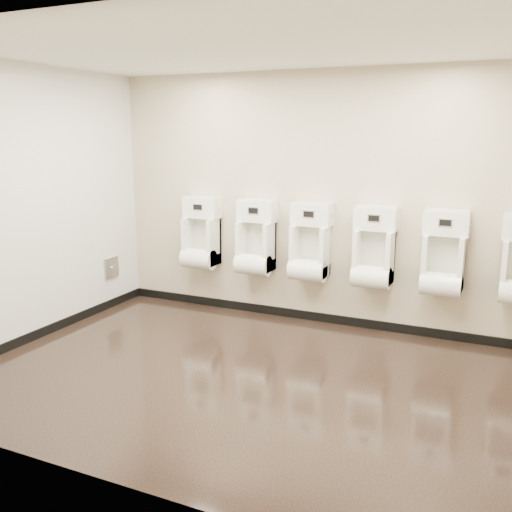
{
  "coord_description": "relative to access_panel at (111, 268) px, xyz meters",
  "views": [
    {
      "loc": [
        2.0,
        -4.26,
        2.15
      ],
      "look_at": [
        -0.22,
        0.55,
        0.99
      ],
      "focal_mm": 40.0,
      "sensor_mm": 36.0,
      "label": 1
    }
  ],
  "objects": [
    {
      "name": "skirting_back",
      "position": [
        2.48,
        0.54,
        -0.45
      ],
      "size": [
        5.0,
        0.02,
        0.1
      ],
      "primitive_type": "cube",
      "color": "black",
      "rests_on": "ground"
    },
    {
      "name": "ground",
      "position": [
        2.48,
        -1.2,
        -0.5
      ],
      "size": [
        5.0,
        3.5,
        0.0
      ],
      "primitive_type": "cube",
      "color": "black",
      "rests_on": "ground"
    },
    {
      "name": "left_wall",
      "position": [
        -0.02,
        -1.2,
        0.9
      ],
      "size": [
        0.02,
        3.5,
        2.8
      ],
      "primitive_type": "cube",
      "color": "#C1B193",
      "rests_on": "ground"
    },
    {
      "name": "tile_overlay_left",
      "position": [
        -0.01,
        -1.2,
        0.9
      ],
      "size": [
        0.01,
        3.5,
        2.8
      ],
      "primitive_type": "cube",
      "color": "white",
      "rests_on": "ground"
    },
    {
      "name": "urinal_0",
      "position": [
        1.05,
        0.4,
        0.39
      ],
      "size": [
        0.45,
        0.34,
        0.85
      ],
      "color": "white",
      "rests_on": "back_wall"
    },
    {
      "name": "access_panel",
      "position": [
        0.0,
        0.0,
        0.0
      ],
      "size": [
        0.04,
        0.25,
        0.25
      ],
      "color": "#9E9EA3",
      "rests_on": "left_wall"
    },
    {
      "name": "urinal_3",
      "position": [
        3.15,
        0.4,
        0.39
      ],
      "size": [
        0.45,
        0.34,
        0.85
      ],
      "color": "white",
      "rests_on": "back_wall"
    },
    {
      "name": "back_wall",
      "position": [
        2.48,
        0.55,
        0.9
      ],
      "size": [
        5.0,
        0.02,
        2.8
      ],
      "primitive_type": "cube",
      "color": "#C1B193",
      "rests_on": "ground"
    },
    {
      "name": "front_wall",
      "position": [
        2.48,
        -2.95,
        0.9
      ],
      "size": [
        5.0,
        0.02,
        2.8
      ],
      "primitive_type": "cube",
      "color": "#C1B193",
      "rests_on": "ground"
    },
    {
      "name": "skirting_left",
      "position": [
        -0.01,
        -1.2,
        -0.45
      ],
      "size": [
        0.02,
        3.5,
        0.1
      ],
      "primitive_type": "cube",
      "color": "black",
      "rests_on": "ground"
    },
    {
      "name": "urinal_4",
      "position": [
        3.86,
        0.4,
        0.39
      ],
      "size": [
        0.45,
        0.34,
        0.85
      ],
      "color": "white",
      "rests_on": "back_wall"
    },
    {
      "name": "urinal_1",
      "position": [
        1.78,
        0.4,
        0.39
      ],
      "size": [
        0.45,
        0.34,
        0.85
      ],
      "color": "white",
      "rests_on": "back_wall"
    },
    {
      "name": "ceiling",
      "position": [
        2.48,
        -1.2,
        2.3
      ],
      "size": [
        5.0,
        3.5,
        0.0
      ],
      "primitive_type": "cube",
      "color": "silver"
    },
    {
      "name": "urinal_2",
      "position": [
        2.44,
        0.4,
        0.39
      ],
      "size": [
        0.45,
        0.34,
        0.85
      ],
      "color": "white",
      "rests_on": "back_wall"
    }
  ]
}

